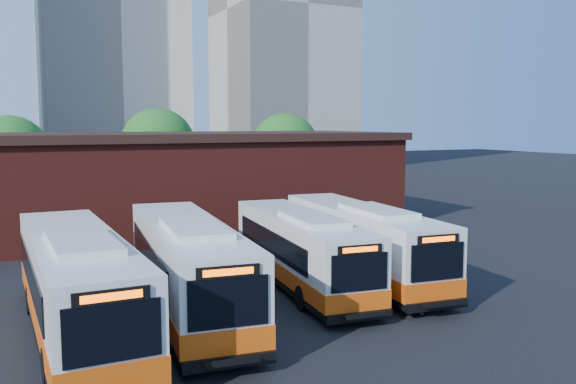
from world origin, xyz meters
name	(u,v)px	position (x,y,z in m)	size (l,w,h in m)	color
ground	(324,309)	(0.00, 0.00, 0.00)	(220.00, 220.00, 0.00)	black
bus_west	(77,289)	(-8.80, 0.76, 1.63)	(2.91, 13.21, 3.58)	silver
bus_midwest	(187,270)	(-4.80, 1.81, 1.62)	(4.02, 13.25, 3.56)	silver
bus_mideast	(301,253)	(0.62, 3.25, 1.49)	(3.78, 12.20, 3.28)	silver
bus_east	(361,245)	(3.72, 3.33, 1.55)	(3.72, 12.70, 3.41)	silver
transit_worker	(418,288)	(2.82, -2.01, 0.97)	(0.71, 0.46, 1.94)	#131737
depot_building	(180,180)	(0.00, 20.00, 3.26)	(28.60, 12.60, 6.40)	maroon
tree_west	(10,154)	(-10.00, 32.00, 4.64)	(6.00, 6.00, 7.65)	#382314
tree_mid	(158,145)	(2.00, 34.00, 5.08)	(6.56, 6.56, 8.36)	#382314
tree_east	(285,147)	(13.00, 31.00, 4.83)	(6.24, 6.24, 7.96)	#382314
tower_right	(282,11)	(30.00, 68.00, 24.34)	(18.00, 18.00, 49.20)	#A9A39B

